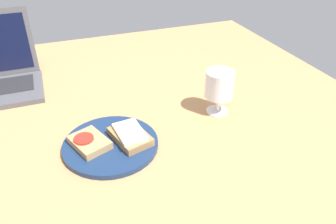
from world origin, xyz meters
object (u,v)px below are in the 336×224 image
object	(u,v)px
wine_glass	(219,87)
sandwich_with_tomato	(89,142)
plate	(111,145)
sandwich_with_cheese	(130,135)

from	to	relation	value
wine_glass	sandwich_with_tomato	bearing A→B (deg)	-173.22
plate	sandwich_with_tomato	world-z (taller)	sandwich_with_tomato
sandwich_with_tomato	wine_glass	world-z (taller)	wine_glass
plate	sandwich_with_tomato	bearing A→B (deg)	172.87
wine_glass	sandwich_with_cheese	bearing A→B (deg)	-168.33
plate	sandwich_with_cheese	size ratio (longest dim) A/B	1.85
sandwich_with_tomato	wine_glass	distance (cm)	37.37
plate	sandwich_with_cheese	bearing A→B (deg)	-6.94
plate	wine_glass	distance (cm)	32.98
sandwich_with_cheese	wine_glass	distance (cm)	28.03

